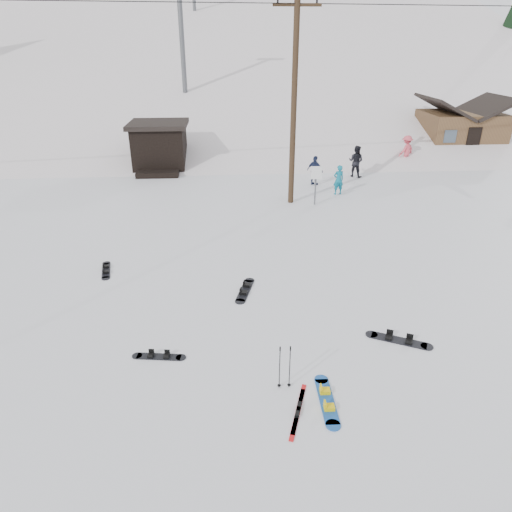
{
  "coord_description": "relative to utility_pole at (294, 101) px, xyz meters",
  "views": [
    {
      "loc": [
        -1.09,
        -6.92,
        7.1
      ],
      "look_at": [
        -0.28,
        5.07,
        1.4
      ],
      "focal_mm": 32.0,
      "sensor_mm": 36.0,
      "label": 1
    }
  ],
  "objects": [
    {
      "name": "board_scatter_f",
      "position": [
        -2.6,
        -8.5,
        -4.65
      ],
      "size": [
        0.67,
        1.62,
        0.12
      ],
      "rotation": [
        0.0,
        0.0,
        1.3
      ],
      "color": "black",
      "rests_on": "ground"
    },
    {
      "name": "lift_hut",
      "position": [
        -7.0,
        6.94,
        -3.32
      ],
      "size": [
        3.4,
        4.1,
        2.75
      ],
      "color": "black",
      "rests_on": "ground"
    },
    {
      "name": "hero_skis",
      "position": [
        -1.71,
        -13.7,
        -4.66
      ],
      "size": [
        0.62,
        1.62,
        0.09
      ],
      "rotation": [
        0.0,
        0.0,
        -0.32
      ],
      "color": "#B01215",
      "rests_on": "ground"
    },
    {
      "name": "cabin",
      "position": [
        13.0,
        10.0,
        -3.2
      ],
      "size": [
        5.39,
        4.4,
        3.77
      ],
      "color": "brown",
      "rests_on": "ground"
    },
    {
      "name": "lift_tower_near",
      "position": [
        -6.0,
        16.0,
        3.18
      ],
      "size": [
        2.2,
        0.36,
        8.0
      ],
      "color": "#595B60",
      "rests_on": "ski_slope"
    },
    {
      "name": "trail_sign",
      "position": [
        1.1,
        -0.42,
        -3.41
      ],
      "size": [
        0.5,
        0.09,
        1.85
      ],
      "color": "#595B60",
      "rests_on": "ground"
    },
    {
      "name": "board_scatter_d",
      "position": [
        1.29,
        -11.4,
        -4.65
      ],
      "size": [
        1.58,
        0.94,
        0.12
      ],
      "rotation": [
        0.0,
        0.0,
        -0.46
      ],
      "color": "black",
      "rests_on": "ground"
    },
    {
      "name": "skier_pink",
      "position": [
        8.15,
        6.82,
        -3.78
      ],
      "size": [
        1.35,
        1.19,
        1.81
      ],
      "primitive_type": "imported",
      "rotation": [
        0.0,
        0.0,
        3.7
      ],
      "color": "#E04F5E",
      "rests_on": "ground"
    },
    {
      "name": "ski_poles",
      "position": [
        -1.91,
        -12.93,
        -4.11
      ],
      "size": [
        0.31,
        0.08,
        1.11
      ],
      "color": "black",
      "rests_on": "ground"
    },
    {
      "name": "board_scatter_a",
      "position": [
        -4.88,
        -11.65,
        -4.66
      ],
      "size": [
        1.34,
        0.4,
        0.09
      ],
      "rotation": [
        0.0,
        0.0,
        -0.13
      ],
      "color": "black",
      "rests_on": "ground"
    },
    {
      "name": "ground",
      "position": [
        -2.0,
        -14.0,
        -4.68
      ],
      "size": [
        200.0,
        200.0,
        0.0
      ],
      "primitive_type": "plane",
      "color": "white",
      "rests_on": "ground"
    },
    {
      "name": "utility_pole",
      "position": [
        0.0,
        0.0,
        0.0
      ],
      "size": [
        2.0,
        0.26,
        9.0
      ],
      "color": "#3A2819",
      "rests_on": "ground"
    },
    {
      "name": "board_scatter_b",
      "position": [
        -7.26,
        -6.81,
        -4.65
      ],
      "size": [
        0.5,
        1.42,
        0.1
      ],
      "rotation": [
        0.0,
        0.0,
        1.77
      ],
      "color": "black",
      "rests_on": "ground"
    },
    {
      "name": "skier_teal",
      "position": [
        2.56,
        1.1,
        -3.93
      ],
      "size": [
        0.6,
        0.45,
        1.49
      ],
      "primitive_type": "imported",
      "rotation": [
        0.0,
        0.0,
        3.32
      ],
      "color": "#0D718B",
      "rests_on": "ground"
    },
    {
      "name": "treeline_crest",
      "position": [
        -2.0,
        72.0,
        -4.68
      ],
      "size": [
        50.0,
        6.0,
        10.0
      ],
      "primitive_type": null,
      "color": "black",
      "rests_on": "ski_slope"
    },
    {
      "name": "hero_snowboard",
      "position": [
        -1.04,
        -13.45,
        -4.65
      ],
      "size": [
        0.35,
        1.7,
        0.12
      ],
      "rotation": [
        0.0,
        0.0,
        1.55
      ],
      "color": "blue",
      "rests_on": "ground"
    },
    {
      "name": "skier_dark",
      "position": [
        4.29,
        4.31,
        -3.8
      ],
      "size": [
        1.09,
        1.04,
        1.77
      ],
      "primitive_type": "imported",
      "rotation": [
        0.0,
        0.0,
        2.53
      ],
      "color": "black",
      "rests_on": "ground"
    },
    {
      "name": "ski_slope",
      "position": [
        -2.0,
        41.0,
        -16.68
      ],
      "size": [
        60.0,
        85.24,
        65.97
      ],
      "primitive_type": "cube",
      "rotation": [
        0.31,
        0.0,
        0.0
      ],
      "color": "white",
      "rests_on": "ground"
    },
    {
      "name": "skier_navy",
      "position": [
        1.67,
        2.81,
        -3.9
      ],
      "size": [
        0.96,
        0.88,
        1.57
      ],
      "primitive_type": "imported",
      "rotation": [
        0.0,
        0.0,
        2.46
      ],
      "color": "#192140",
      "rests_on": "ground"
    }
  ]
}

